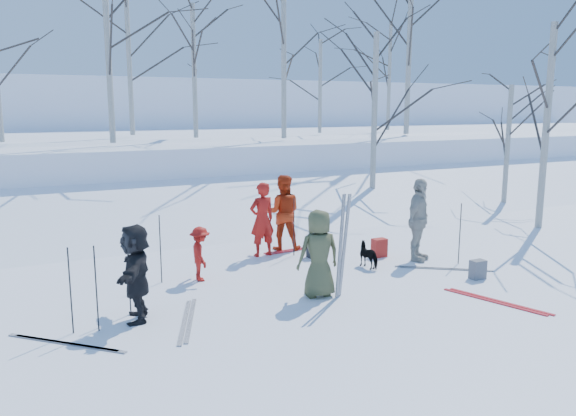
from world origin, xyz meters
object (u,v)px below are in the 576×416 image
dog (370,255)px  backpack_grey (478,270)px  skier_red_north (262,219)px  skier_redor_behind (283,212)px  skier_olive_center (319,253)px  skier_red_seated (200,254)px  backpack_red (379,248)px  skier_grey_west (136,273)px  skier_cream_east (418,220)px  backpack_dark (315,249)px

dog → backpack_grey: bearing=124.1°
skier_red_north → dog: bearing=125.3°
skier_redor_behind → skier_olive_center: bearing=101.0°
skier_red_seated → dog: size_ratio=1.69×
skier_olive_center → backpack_red: bearing=-139.4°
skier_grey_west → backpack_grey: skier_grey_west is taller
skier_red_seated → backpack_grey: size_ratio=2.84×
skier_red_north → skier_redor_behind: skier_redor_behind is taller
skier_olive_center → skier_cream_east: skier_cream_east is taller
skier_olive_center → skier_red_seated: size_ratio=1.48×
skier_red_north → backpack_grey: 4.76m
skier_red_north → skier_grey_west: size_ratio=1.08×
skier_redor_behind → skier_red_seated: size_ratio=1.67×
skier_redor_behind → backpack_red: 2.41m
skier_redor_behind → skier_cream_east: skier_cream_east is taller
skier_cream_east → backpack_dark: (-1.91, 1.24, -0.72)m
skier_redor_behind → skier_red_north: bearing=51.8°
skier_redor_behind → dog: skier_redor_behind is taller
skier_red_north → dog: 2.58m
dog → backpack_grey: 2.20m
skier_redor_behind → skier_grey_west: bearing=62.9°
skier_redor_behind → skier_cream_east: (2.25, -2.22, 0.02)m
skier_red_seated → skier_grey_west: size_ratio=0.69×
skier_olive_center → skier_cream_east: size_ratio=0.87×
skier_grey_west → backpack_red: skier_grey_west is taller
skier_cream_east → backpack_grey: bearing=-115.5°
backpack_red → backpack_dark: backpack_red is taller
skier_grey_west → backpack_red: size_ratio=3.75×
skier_red_north → skier_red_seated: (-1.84, -1.17, -0.31)m
skier_red_seated → backpack_dark: bearing=-72.7°
skier_red_north → backpack_grey: (3.14, -3.51, -0.66)m
backpack_grey → backpack_dark: (-2.11, 2.86, 0.01)m
skier_red_north → backpack_dark: skier_red_north is taller
skier_red_north → backpack_dark: bearing=140.9°
dog → skier_cream_east: bearing=171.4°
backpack_red → backpack_dark: bearing=155.5°
backpack_dark → skier_olive_center: bearing=-117.7°
skier_redor_behind → skier_red_seated: bearing=56.7°
skier_red_north → skier_red_seated: skier_red_north is taller
skier_grey_west → skier_cream_east: bearing=112.5°
skier_red_north → skier_grey_west: bearing=32.3°
dog → backpack_dark: (-0.65, 1.22, -0.07)m
dog → backpack_grey: size_ratio=1.68×
backpack_dark → skier_grey_west: bearing=-154.9°
skier_olive_center → skier_cream_east: bearing=-154.0°
skier_grey_west → skier_red_seated: bearing=150.2°
skier_redor_behind → dog: (0.99, -2.20, -0.63)m
skier_red_seated → skier_grey_west: (-1.55, -1.55, 0.25)m
skier_red_seated → skier_redor_behind: bearing=-52.1°
skier_red_north → backpack_red: 2.75m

